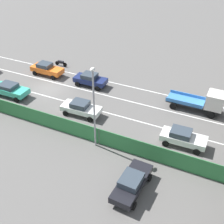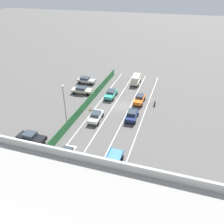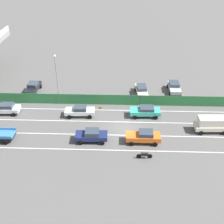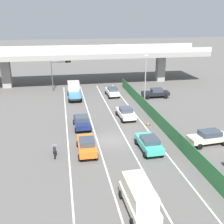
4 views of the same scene
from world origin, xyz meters
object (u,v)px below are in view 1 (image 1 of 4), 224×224
parked_sedan_dark (132,183)px  street_lamp (94,102)px  car_taxi_teal (10,89)px  car_taxi_orange (47,69)px  car_sedan_white (81,108)px  motorcycle (61,63)px  flatbed_truck_blue (206,102)px  car_hatchback_white (183,137)px  car_sedan_navy (90,79)px  traffic_cone (47,117)px

parked_sedan_dark → street_lamp: (-3.63, -5.22, 3.97)m
car_taxi_teal → car_taxi_orange: bearing=174.5°
car_sedan_white → motorcycle: car_sedan_white is taller
car_taxi_orange → flatbed_truck_blue: bearing=90.5°
parked_sedan_dark → car_hatchback_white: bearing=163.1°
car_sedan_navy → flatbed_truck_blue: flatbed_truck_blue is taller
car_taxi_orange → car_sedan_navy: size_ratio=1.06×
car_sedan_navy → car_hatchback_white: bearing=64.7°
parked_sedan_dark → traffic_cone: parked_sedan_dark is taller
car_sedan_navy → motorcycle: bearing=-116.1°
parked_sedan_dark → car_taxi_orange: bearing=-127.1°
parked_sedan_dark → traffic_cone: (-5.18, -12.02, -0.62)m
car_taxi_orange → car_sedan_navy: (0.04, 6.81, -0.02)m
car_sedan_navy → car_hatchback_white: car_hatchback_white is taller
motorcycle → street_lamp: 19.15m
car_taxi_teal → traffic_cone: bearing=72.9°
car_taxi_teal → car_hatchback_white: 21.07m
car_taxi_orange → car_hatchback_white: size_ratio=1.04×
motorcycle → parked_sedan_dark: 24.91m
flatbed_truck_blue → motorcycle: flatbed_truck_blue is taller
flatbed_truck_blue → car_taxi_teal: bearing=-73.1°
car_sedan_white → motorcycle: (-9.52, -9.07, -0.42)m
car_sedan_white → traffic_cone: 3.79m
car_sedan_navy → street_lamp: (10.09, 6.20, 3.96)m
car_hatchback_white → flatbed_truck_blue: 6.72m
car_hatchback_white → flatbed_truck_blue: size_ratio=0.71×
car_taxi_teal → car_sedan_white: size_ratio=1.01×
motorcycle → traffic_cone: (11.86, 6.15, -0.20)m
motorcycle → car_sedan_white: bearing=43.6°
motorcycle → street_lamp: bearing=44.0°
car_hatchback_white → car_sedan_white: car_hatchback_white is taller
car_taxi_teal → parked_sedan_dark: 20.21m
parked_sedan_dark → car_sedan_white: bearing=-129.5°
car_taxi_orange → flatbed_truck_blue: (-0.17, 21.24, 0.40)m
car_taxi_orange → car_taxi_teal: size_ratio=1.00×
motorcycle → traffic_cone: 13.36m
car_taxi_orange → traffic_cone: car_taxi_orange is taller
street_lamp → car_sedan_navy: bearing=-148.4°
car_taxi_teal → parked_sedan_dark: bearing=68.9°
car_taxi_teal → flatbed_truck_blue: (-6.66, 21.86, 0.43)m
parked_sedan_dark → car_sedan_navy: bearing=-140.2°
car_taxi_teal → street_lamp: street_lamp is taller
parked_sedan_dark → flatbed_truck_blue: bearing=167.8°
car_hatchback_white → parked_sedan_dark: car_hatchback_white is taller
traffic_cone → parked_sedan_dark: bearing=66.7°
parked_sedan_dark → traffic_cone: size_ratio=8.37×
car_taxi_orange → flatbed_truck_blue: 21.24m
car_taxi_teal → motorcycle: car_taxi_teal is taller
car_sedan_navy → car_sedan_white: size_ratio=0.95×
car_taxi_teal → car_hatchback_white: (-0.00, 21.07, 0.01)m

